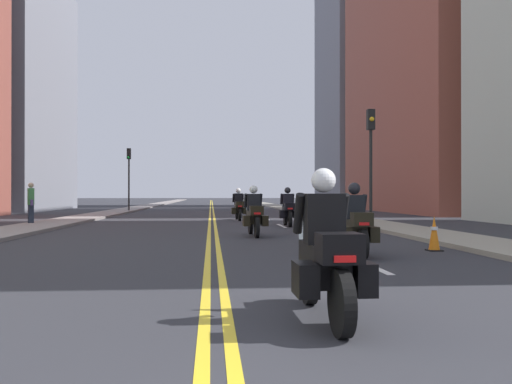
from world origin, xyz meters
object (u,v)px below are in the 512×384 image
(motorcycle_3, at_px, (288,210))
(traffic_light_near, at_px, (371,146))
(motorcycle_0, at_px, (326,258))
(motorcycle_4, at_px, (239,207))
(motorcycle_1, at_px, (355,226))
(traffic_light_far, at_px, (129,168))
(traffic_cone_0, at_px, (434,233))
(motorcycle_2, at_px, (254,215))
(pedestrian_0, at_px, (31,203))

(motorcycle_3, bearing_deg, traffic_light_near, -24.85)
(motorcycle_0, bearing_deg, motorcycle_4, 88.50)
(motorcycle_1, bearing_deg, traffic_light_far, 110.52)
(motorcycle_3, relative_size, traffic_light_far, 0.47)
(motorcycle_0, height_order, traffic_cone_0, motorcycle_0)
(motorcycle_3, height_order, traffic_light_near, traffic_light_near)
(motorcycle_4, bearing_deg, motorcycle_0, -93.27)
(traffic_cone_0, bearing_deg, motorcycle_0, -122.13)
(traffic_cone_0, distance_m, traffic_light_far, 29.87)
(motorcycle_0, bearing_deg, traffic_cone_0, 56.92)
(motorcycle_1, bearing_deg, motorcycle_4, 98.84)
(motorcycle_1, bearing_deg, motorcycle_2, 110.59)
(motorcycle_2, distance_m, traffic_light_near, 6.53)
(motorcycle_0, xyz_separation_m, traffic_cone_0, (3.98, 6.34, -0.24))
(traffic_light_far, bearing_deg, motorcycle_0, -77.86)
(traffic_cone_0, height_order, pedestrian_0, pedestrian_0)
(motorcycle_4, bearing_deg, pedestrian_0, -159.34)
(motorcycle_0, xyz_separation_m, pedestrian_0, (-8.68, 17.06, 0.28))
(traffic_light_near, relative_size, pedestrian_0, 2.57)
(motorcycle_1, xyz_separation_m, motorcycle_4, (-1.68, 15.36, 0.01))
(traffic_light_near, height_order, traffic_light_far, traffic_light_far)
(motorcycle_1, relative_size, pedestrian_0, 1.18)
(motorcycle_1, relative_size, traffic_cone_0, 2.57)
(traffic_cone_0, bearing_deg, motorcycle_3, 101.82)
(motorcycle_0, height_order, motorcycle_3, motorcycle_3)
(motorcycle_0, xyz_separation_m, motorcycle_2, (0.15, 10.86, 0.01))
(traffic_light_far, distance_m, pedestrian_0, 17.02)
(motorcycle_4, distance_m, pedestrian_0, 9.69)
(motorcycle_0, distance_m, motorcycle_2, 10.86)
(motorcycle_1, bearing_deg, traffic_light_near, 73.14)
(motorcycle_0, relative_size, motorcycle_2, 0.93)
(pedestrian_0, bearing_deg, motorcycle_1, 15.62)
(traffic_light_far, bearing_deg, motorcycle_1, -72.07)
(motorcycle_4, height_order, pedestrian_0, pedestrian_0)
(traffic_cone_0, bearing_deg, motorcycle_4, 104.56)
(motorcycle_1, relative_size, motorcycle_2, 0.95)
(motorcycle_0, height_order, motorcycle_2, motorcycle_2)
(motorcycle_2, distance_m, traffic_cone_0, 5.93)
(traffic_light_far, relative_size, pedestrian_0, 2.63)
(motorcycle_2, xyz_separation_m, traffic_light_far, (-7.44, 23.00, 2.59))
(traffic_cone_0, xyz_separation_m, traffic_light_far, (-11.26, 27.52, 2.84))
(motorcycle_0, relative_size, traffic_light_far, 0.44)
(motorcycle_4, bearing_deg, traffic_cone_0, -78.15)
(traffic_light_near, height_order, pedestrian_0, traffic_light_near)
(motorcycle_2, xyz_separation_m, motorcycle_4, (0.05, 10.03, -0.01))
(traffic_light_far, bearing_deg, motorcycle_3, -62.71)
(motorcycle_2, distance_m, motorcycle_3, 5.37)
(motorcycle_4, distance_m, traffic_light_near, 8.47)
(motorcycle_3, distance_m, motorcycle_4, 5.29)
(motorcycle_0, relative_size, motorcycle_4, 0.99)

